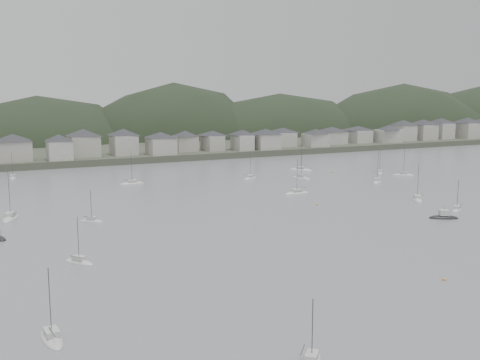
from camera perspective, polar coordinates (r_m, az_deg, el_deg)
ground at (r=107.33m, az=18.25°, el=-8.73°), size 900.00×900.00×0.00m
far_shore_land at (r=375.62m, az=-15.08°, el=3.96°), size 900.00×250.00×3.00m
forested_ridge at (r=352.99m, az=-13.40°, el=1.64°), size 851.55×103.94×102.57m
waterfront_town at (r=284.75m, az=-0.53°, el=4.24°), size 451.48×28.46×12.92m
moored_fleet at (r=166.96m, az=-0.19°, el=-1.99°), size 239.43×176.87×13.56m
motor_launch_near at (r=152.11m, az=19.82°, el=-3.55°), size 7.77×5.99×3.78m
mooring_buoys at (r=159.54m, az=9.46°, el=-2.63°), size 163.63×116.27×0.70m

